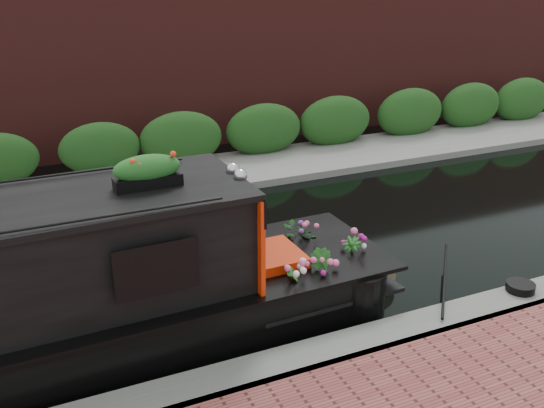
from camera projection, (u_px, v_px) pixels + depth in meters
name	position (u px, v px, depth m)	size (l,w,h in m)	color
ground	(146.00, 275.00, 9.87)	(80.00, 80.00, 0.00)	black
near_bank_coping	(212.00, 399.00, 7.08)	(40.00, 0.60, 0.50)	slate
far_bank_path	(102.00, 192.00, 13.43)	(40.00, 2.40, 0.34)	gray
far_hedge	(95.00, 180.00, 14.19)	(40.00, 1.10, 2.80)	#1D4717
far_brick_wall	(82.00, 156.00, 15.97)	(40.00, 1.00, 8.00)	#511F1B
rope_fender	(379.00, 273.00, 9.54)	(0.37, 0.37, 0.39)	brown
coiled_mooring_rope	(520.00, 287.00, 8.89)	(0.42, 0.42, 0.12)	black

